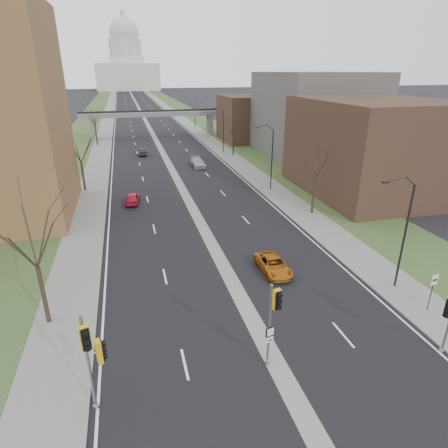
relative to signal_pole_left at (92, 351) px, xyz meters
name	(u,v)px	position (x,y,z in m)	size (l,w,h in m)	color
ground	(281,373)	(9.42, -0.05, -3.59)	(700.00, 700.00, 0.00)	black
road_surface	(140,110)	(9.42, 149.95, -3.58)	(20.00, 600.00, 0.01)	black
median_strip	(140,110)	(9.42, 149.95, -3.59)	(1.20, 600.00, 0.02)	gray
sidewalk_right	(169,109)	(21.42, 149.95, -3.53)	(4.00, 600.00, 0.12)	gray
sidewalk_left	(110,110)	(-2.58, 149.95, -3.53)	(4.00, 600.00, 0.12)	gray
grass_verge_right	(183,109)	(27.42, 149.95, -3.54)	(8.00, 600.00, 0.10)	#2E4921
grass_verge_left	(94,111)	(-8.58, 149.95, -3.54)	(8.00, 600.00, 0.10)	#2E4921
commercial_block_near	(371,147)	(33.42, 27.95, 2.41)	(16.00, 20.00, 12.00)	#462A20
commercial_block_mid	(314,115)	(37.42, 51.95, 3.91)	(18.00, 22.00, 15.00)	#5D5A55
commercial_block_far	(253,118)	(31.42, 69.95, 1.41)	(14.00, 14.00, 10.00)	#462A20
pedestrian_bridge	(153,117)	(9.42, 79.95, 1.26)	(34.00, 3.00, 6.45)	slate
capitol	(127,65)	(9.42, 319.95, 15.01)	(48.00, 42.00, 55.75)	beige
streetlight_near	(402,202)	(20.40, 5.95, 3.36)	(2.61, 0.20, 8.70)	black
streetlight_mid	(267,139)	(20.40, 31.95, 3.36)	(2.61, 0.20, 8.70)	black
streetlight_far	(219,117)	(20.40, 57.95, 3.36)	(2.61, 0.20, 8.70)	black
tree_left_a	(29,230)	(-3.58, 7.95, 3.05)	(7.20, 7.20, 9.40)	#382B21
tree_left_b	(79,145)	(-3.58, 37.95, 2.64)	(6.75, 6.75, 8.81)	#382B21
tree_left_c	(93,112)	(-3.58, 71.95, 3.45)	(7.65, 7.65, 9.99)	#382B21
tree_right_a	(317,157)	(22.42, 21.95, 3.05)	(7.20, 7.20, 9.40)	#382B21
tree_right_b	(233,124)	(22.42, 54.95, 2.23)	(6.30, 6.30, 8.22)	#382B21
tree_right_c	(194,102)	(22.42, 94.95, 3.45)	(7.65, 7.65, 9.99)	#382B21
signal_pole_left	(92,351)	(0.00, 0.00, 0.00)	(0.92, 1.18, 5.48)	gray
signal_pole_median	(273,313)	(9.01, 0.56, 0.02)	(0.66, 0.87, 5.18)	gray
speed_limit_sign	(433,286)	(21.31, 2.70, -1.56)	(0.59, 0.15, 2.77)	black
car_left_near	(133,198)	(2.57, 30.90, -2.91)	(1.60, 3.98, 1.35)	#B5142D
car_left_far	(142,152)	(5.32, 59.46, -2.91)	(1.44, 4.13, 1.36)	black
car_right_near	(273,265)	(13.12, 10.55, -2.96)	(2.09, 4.53, 1.26)	#AA5912
car_right_mid	(198,163)	(14.00, 47.43, -2.87)	(2.01, 4.95, 1.44)	#9F9EA5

